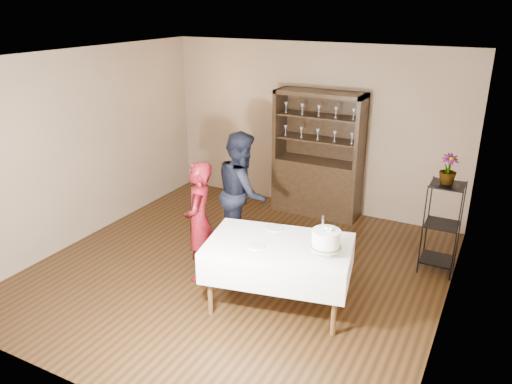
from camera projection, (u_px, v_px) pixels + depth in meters
floor at (239, 270)px, 6.51m from camera, size 5.00×5.00×0.00m
ceiling at (236, 57)px, 5.54m from camera, size 5.00×5.00×0.00m
back_wall at (313, 128)px, 8.10m from camera, size 5.00×0.02×2.70m
wall_left at (85, 146)px, 7.10m from camera, size 0.02×5.00×2.70m
wall_right at (456, 209)px, 4.95m from camera, size 0.02×5.00×2.70m
china_hutch at (317, 174)px, 8.05m from camera, size 1.40×0.48×2.00m
plant_etagere at (442, 224)px, 6.29m from camera, size 0.42×0.42×1.20m
cake_table at (279, 258)px, 5.55m from camera, size 1.75×1.28×0.79m
woman at (199, 221)px, 6.10m from camera, size 0.55×0.65×1.52m
man at (242, 192)px, 6.79m from camera, size 0.97×1.03×1.69m
cake at (326, 240)px, 5.15m from camera, size 0.33×0.33×0.46m
plate_near at (256, 245)px, 5.42m from camera, size 0.24×0.24×0.01m
plate_far at (275, 228)px, 5.83m from camera, size 0.26×0.26×0.01m
potted_plant at (448, 169)px, 6.06m from camera, size 0.28×0.28×0.37m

